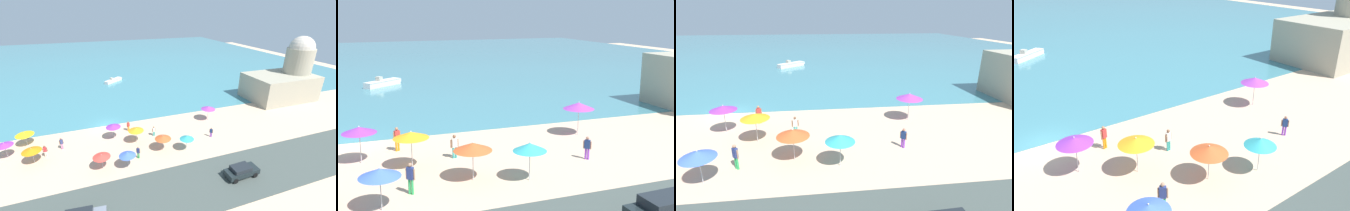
# 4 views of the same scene
# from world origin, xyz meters

# --- Properties ---
(ground_plane) EXTENTS (160.00, 160.00, 0.00)m
(ground_plane) POSITION_xyz_m (0.00, 0.00, 0.00)
(ground_plane) COLOR #CDAC8D
(beach_umbrella_0) EXTENTS (2.24, 2.24, 2.52)m
(beach_umbrella_0) POSITION_xyz_m (0.86, -4.68, 2.24)
(beach_umbrella_0) COLOR #B2B2B7
(beach_umbrella_0) RESTS_ON ground_plane
(beach_umbrella_1) EXTENTS (2.48, 2.48, 2.72)m
(beach_umbrella_1) POSITION_xyz_m (17.42, -3.86, 2.39)
(beach_umbrella_1) COLOR #B2B2B7
(beach_umbrella_1) RESTS_ON ground_plane
(beach_umbrella_3) EXTENTS (2.25, 2.25, 2.47)m
(beach_umbrella_3) POSITION_xyz_m (3.87, -6.84, 2.20)
(beach_umbrella_3) COLOR #B2B2B7
(beach_umbrella_3) RESTS_ON ground_plane
(beach_umbrella_4) EXTENTS (2.10, 2.10, 2.28)m
(beach_umbrella_4) POSITION_xyz_m (1.63, -12.11, 1.99)
(beach_umbrella_4) COLOR #B2B2B7
(beach_umbrella_4) RESTS_ON ground_plane
(beach_umbrella_8) EXTENTS (2.28, 2.28, 2.37)m
(beach_umbrella_8) POSITION_xyz_m (6.96, -9.99, 2.06)
(beach_umbrella_8) COLOR #B2B2B7
(beach_umbrella_8) RESTS_ON ground_plane
(beach_umbrella_10) EXTENTS (2.00, 2.00, 2.35)m
(beach_umbrella_10) POSITION_xyz_m (10.07, -11.12, 2.04)
(beach_umbrella_10) COLOR #B2B2B7
(beach_umbrella_10) RESTS_ON ground_plane
(bather_0) EXTENTS (0.41, 0.45, 1.59)m
(bather_0) POSITION_xyz_m (15.11, -9.16, 0.89)
(bather_0) COLOR purple
(bather_0) RESTS_ON ground_plane
(bather_1) EXTENTS (0.53, 0.35, 1.75)m
(bather_1) POSITION_xyz_m (3.36, -3.02, 0.98)
(bather_1) COLOR orange
(bather_1) RESTS_ON ground_plane
(bather_3) EXTENTS (0.46, 0.40, 1.80)m
(bather_3) POSITION_xyz_m (3.26, -10.71, 1.01)
(bather_3) COLOR green
(bather_3) RESTS_ON ground_plane
(bather_4) EXTENTS (0.56, 0.27, 1.63)m
(bather_4) POSITION_xyz_m (6.83, -5.86, 0.91)
(bather_4) COLOR teal
(bather_4) RESTS_ON ground_plane
(skiff_nearshore) EXTENTS (5.11, 4.54, 1.34)m
(skiff_nearshore) POSITION_xyz_m (4.37, 24.63, 0.47)
(skiff_nearshore) COLOR silver
(skiff_nearshore) RESTS_ON sea
(harbor_fortress) EXTENTS (14.05, 9.27, 13.20)m
(harbor_fortress) POSITION_xyz_m (38.97, 0.52, 4.35)
(harbor_fortress) COLOR #A19A84
(harbor_fortress) RESTS_ON ground_plane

